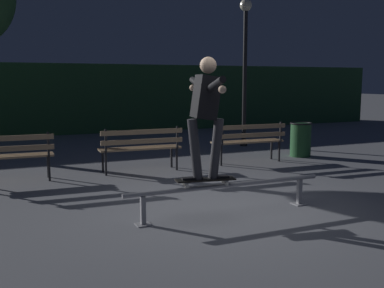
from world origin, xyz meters
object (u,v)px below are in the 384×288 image
(park_bench_leftmost, at_px, (5,153))
(grind_rail, at_px, (227,190))
(skateboarder, at_px, (206,108))
(park_bench_right_center, at_px, (249,138))
(park_bench_left_center, at_px, (141,145))
(lamp_post_right, at_px, (245,54))
(skateboard, at_px, (205,180))
(trash_can, at_px, (301,139))

(park_bench_leftmost, bearing_deg, grind_rail, -49.93)
(skateboarder, bearing_deg, park_bench_right_center, 51.07)
(park_bench_leftmost, xyz_separation_m, park_bench_left_center, (2.43, 0.00, 0.00))
(park_bench_left_center, bearing_deg, park_bench_leftmost, 180.00)
(skateboarder, xyz_separation_m, lamp_post_right, (3.75, 5.45, 1.05))
(skateboarder, height_order, park_bench_leftmost, skateboarder)
(skateboard, distance_m, park_bench_leftmost, 3.91)
(skateboarder, relative_size, trash_can, 1.95)
(skateboard, distance_m, trash_can, 5.34)
(skateboard, relative_size, park_bench_leftmost, 0.50)
(skateboard, xyz_separation_m, skateboarder, (0.00, -0.00, 0.94))
(skateboard, bearing_deg, skateboarder, -9.23)
(park_bench_leftmost, bearing_deg, skateboarder, -53.55)
(park_bench_leftmost, bearing_deg, lamp_post_right, 20.78)
(grind_rail, bearing_deg, skateboarder, -179.92)
(grind_rail, bearing_deg, park_bench_right_center, 54.79)
(park_bench_leftmost, xyz_separation_m, lamp_post_right, (6.08, 2.31, 1.94))
(park_bench_left_center, bearing_deg, skateboard, -92.03)
(skateboard, height_order, trash_can, trash_can)
(skateboard, xyz_separation_m, trash_can, (4.10, 3.41, -0.08))
(skateboarder, distance_m, lamp_post_right, 6.70)
(grind_rail, xyz_separation_m, skateboard, (-0.32, 0.00, 0.17))
(grind_rail, relative_size, skateboard, 3.56)
(grind_rail, distance_m, lamp_post_right, 6.79)
(grind_rail, distance_m, skateboard, 0.36)
(park_bench_leftmost, height_order, trash_can, park_bench_leftmost)
(grind_rail, height_order, lamp_post_right, lamp_post_right)
(park_bench_leftmost, relative_size, park_bench_left_center, 1.00)
(grind_rail, distance_m, park_bench_leftmost, 4.11)
(park_bench_leftmost, height_order, lamp_post_right, lamp_post_right)
(skateboarder, distance_m, trash_can, 5.43)
(grind_rail, height_order, park_bench_leftmost, park_bench_leftmost)
(lamp_post_right, distance_m, trash_can, 2.92)
(trash_can, bearing_deg, skateboard, -140.24)
(skateboard, xyz_separation_m, park_bench_left_center, (0.11, 3.14, 0.04))
(lamp_post_right, bearing_deg, skateboarder, -124.54)
(skateboard, relative_size, skateboarder, 0.51)
(grind_rail, bearing_deg, park_bench_leftmost, 130.07)
(skateboard, bearing_deg, park_bench_leftmost, 126.42)
(skateboard, bearing_deg, trash_can, 39.76)
(trash_can, bearing_deg, lamp_post_right, 99.70)
(skateboarder, bearing_deg, grind_rail, 0.08)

